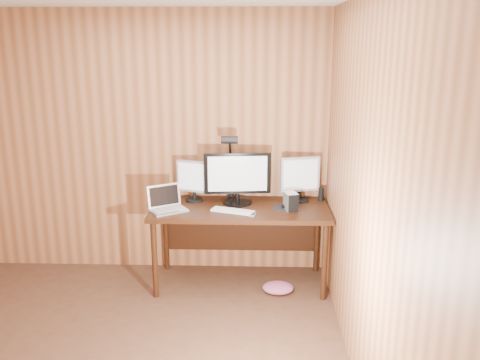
{
  "coord_description": "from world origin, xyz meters",
  "views": [
    {
      "loc": [
        1.07,
        -2.73,
        2.19
      ],
      "look_at": [
        0.93,
        1.58,
        1.02
      ],
      "focal_mm": 38.0,
      "sensor_mm": 36.0,
      "label": 1
    }
  ],
  "objects_px": {
    "desk_lamp": "(230,157)",
    "phone": "(253,215)",
    "hard_drive": "(291,201)",
    "desk": "(240,217)",
    "mouse": "(285,206)",
    "monitor_right": "(300,178)",
    "speaker": "(321,194)",
    "laptop": "(167,204)",
    "monitor_left": "(194,180)",
    "keyboard": "(233,211)",
    "monitor_center": "(237,177)"
  },
  "relations": [
    {
      "from": "monitor_center",
      "to": "phone",
      "type": "xyz_separation_m",
      "value": [
        0.14,
        -0.34,
        -0.24
      ]
    },
    {
      "from": "keyboard",
      "to": "speaker",
      "type": "height_order",
      "value": "speaker"
    },
    {
      "from": "hard_drive",
      "to": "phone",
      "type": "height_order",
      "value": "hard_drive"
    },
    {
      "from": "desk",
      "to": "phone",
      "type": "height_order",
      "value": "phone"
    },
    {
      "from": "monitor_center",
      "to": "keyboard",
      "type": "relative_size",
      "value": 1.55
    },
    {
      "from": "desk",
      "to": "laptop",
      "type": "relative_size",
      "value": 4.2
    },
    {
      "from": "monitor_right",
      "to": "phone",
      "type": "bearing_deg",
      "value": -150.26
    },
    {
      "from": "keyboard",
      "to": "mouse",
      "type": "height_order",
      "value": "mouse"
    },
    {
      "from": "monitor_center",
      "to": "hard_drive",
      "type": "relative_size",
      "value": 3.7
    },
    {
      "from": "monitor_left",
      "to": "mouse",
      "type": "height_order",
      "value": "monitor_left"
    },
    {
      "from": "mouse",
      "to": "hard_drive",
      "type": "distance_m",
      "value": 0.09
    },
    {
      "from": "monitor_center",
      "to": "mouse",
      "type": "height_order",
      "value": "monitor_center"
    },
    {
      "from": "desk_lamp",
      "to": "phone",
      "type": "bearing_deg",
      "value": -54.5
    },
    {
      "from": "keyboard",
      "to": "hard_drive",
      "type": "bearing_deg",
      "value": 26.39
    },
    {
      "from": "monitor_left",
      "to": "phone",
      "type": "height_order",
      "value": "monitor_left"
    },
    {
      "from": "desk_lamp",
      "to": "monitor_right",
      "type": "bearing_deg",
      "value": 7.5
    },
    {
      "from": "monitor_right",
      "to": "speaker",
      "type": "bearing_deg",
      "value": -7.73
    },
    {
      "from": "laptop",
      "to": "phone",
      "type": "height_order",
      "value": "laptop"
    },
    {
      "from": "monitor_left",
      "to": "desk",
      "type": "bearing_deg",
      "value": 5.17
    },
    {
      "from": "desk_lamp",
      "to": "speaker",
      "type": "bearing_deg",
      "value": 9.51
    },
    {
      "from": "monitor_center",
      "to": "hard_drive",
      "type": "distance_m",
      "value": 0.54
    },
    {
      "from": "monitor_left",
      "to": "phone",
      "type": "bearing_deg",
      "value": -16.87
    },
    {
      "from": "desk",
      "to": "hard_drive",
      "type": "height_order",
      "value": "hard_drive"
    },
    {
      "from": "monitor_right",
      "to": "phone",
      "type": "height_order",
      "value": "monitor_right"
    },
    {
      "from": "desk_lamp",
      "to": "desk",
      "type": "bearing_deg",
      "value": -46.94
    },
    {
      "from": "keyboard",
      "to": "desk_lamp",
      "type": "xyz_separation_m",
      "value": [
        -0.04,
        0.35,
        0.4
      ]
    },
    {
      "from": "desk",
      "to": "mouse",
      "type": "height_order",
      "value": "mouse"
    },
    {
      "from": "monitor_left",
      "to": "mouse",
      "type": "xyz_separation_m",
      "value": [
        0.84,
        -0.18,
        -0.18
      ]
    },
    {
      "from": "monitor_right",
      "to": "laptop",
      "type": "relative_size",
      "value": 1.11
    },
    {
      "from": "mouse",
      "to": "desk_lamp",
      "type": "xyz_separation_m",
      "value": [
        -0.51,
        0.23,
        0.39
      ]
    },
    {
      "from": "monitor_center",
      "to": "speaker",
      "type": "distance_m",
      "value": 0.81
    },
    {
      "from": "monitor_right",
      "to": "mouse",
      "type": "height_order",
      "value": "monitor_right"
    },
    {
      "from": "monitor_center",
      "to": "speaker",
      "type": "bearing_deg",
      "value": 2.54
    },
    {
      "from": "desk",
      "to": "monitor_right",
      "type": "distance_m",
      "value": 0.66
    },
    {
      "from": "monitor_right",
      "to": "hard_drive",
      "type": "bearing_deg",
      "value": -124.83
    },
    {
      "from": "hard_drive",
      "to": "desk_lamp",
      "type": "bearing_deg",
      "value": 136.98
    },
    {
      "from": "mouse",
      "to": "monitor_right",
      "type": "bearing_deg",
      "value": 60.29
    },
    {
      "from": "desk",
      "to": "monitor_center",
      "type": "bearing_deg",
      "value": 121.07
    },
    {
      "from": "keyboard",
      "to": "monitor_center",
      "type": "bearing_deg",
      "value": 101.05
    },
    {
      "from": "hard_drive",
      "to": "desk_lamp",
      "type": "distance_m",
      "value": 0.7
    },
    {
      "from": "keyboard",
      "to": "desk_lamp",
      "type": "distance_m",
      "value": 0.54
    },
    {
      "from": "phone",
      "to": "mouse",
      "type": "bearing_deg",
      "value": 47.65
    },
    {
      "from": "desk",
      "to": "laptop",
      "type": "xyz_separation_m",
      "value": [
        -0.65,
        -0.16,
        0.18
      ]
    },
    {
      "from": "monitor_center",
      "to": "monitor_left",
      "type": "distance_m",
      "value": 0.41
    },
    {
      "from": "monitor_right",
      "to": "speaker",
      "type": "distance_m",
      "value": 0.26
    },
    {
      "from": "monitor_center",
      "to": "keyboard",
      "type": "height_order",
      "value": "monitor_center"
    },
    {
      "from": "monitor_center",
      "to": "keyboard",
      "type": "xyz_separation_m",
      "value": [
        -0.03,
        -0.25,
        -0.24
      ]
    },
    {
      "from": "mouse",
      "to": "speaker",
      "type": "bearing_deg",
      "value": 38.73
    },
    {
      "from": "monitor_center",
      "to": "monitor_left",
      "type": "xyz_separation_m",
      "value": [
        -0.41,
        0.06,
        -0.04
      ]
    },
    {
      "from": "monitor_center",
      "to": "monitor_right",
      "type": "xyz_separation_m",
      "value": [
        0.58,
        0.08,
        -0.02
      ]
    }
  ]
}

